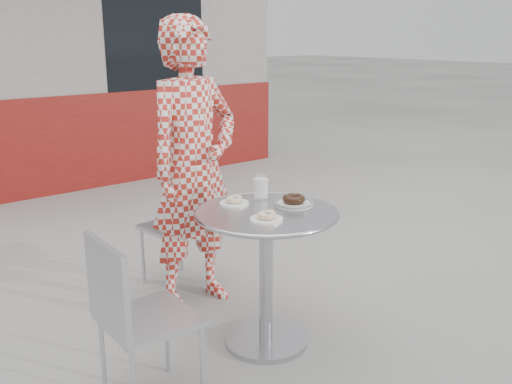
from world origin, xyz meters
TOP-DOWN VIEW (x-y plane):
  - ground at (0.00, 0.00)m, footprint 60.00×60.00m
  - bistro_table at (-0.05, -0.01)m, footprint 0.73×0.73m
  - chair_far at (-0.02, 0.92)m, footprint 0.41×0.41m
  - chair_left at (-0.78, -0.07)m, footprint 0.39×0.39m
  - seated_person at (-0.06, 0.64)m, footprint 0.67×0.49m
  - plate_far at (-0.10, 0.19)m, footprint 0.15×0.15m
  - plate_near at (-0.14, -0.12)m, footprint 0.16×0.16m
  - plate_checker at (0.13, -0.02)m, footprint 0.21×0.21m
  - milk_cup at (0.08, 0.19)m, footprint 0.08×0.08m

SIDE VIEW (x-z plane):
  - ground at x=0.00m, z-range 0.00..0.00m
  - chair_far at x=-0.02m, z-range -0.15..0.63m
  - chair_left at x=-0.78m, z-range -0.15..0.64m
  - bistro_table at x=-0.05m, z-range 0.19..0.93m
  - plate_far at x=-0.10m, z-range 0.74..0.78m
  - plate_near at x=-0.14m, z-range 0.74..0.78m
  - plate_checker at x=0.13m, z-range 0.73..0.78m
  - milk_cup at x=0.08m, z-range 0.74..0.87m
  - seated_person at x=-0.06m, z-range 0.00..1.71m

